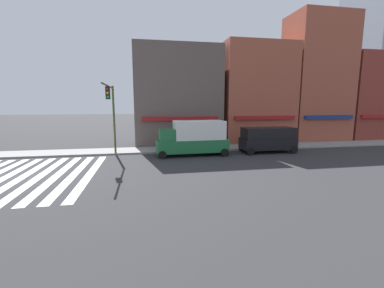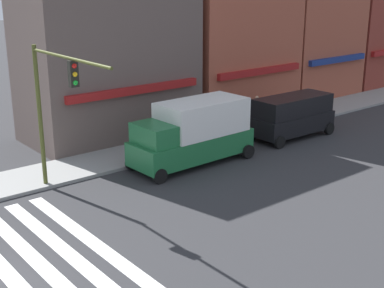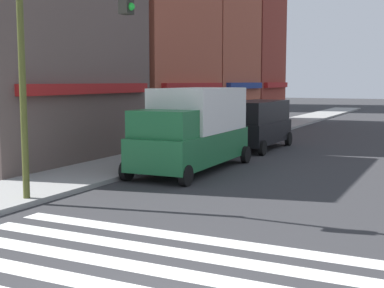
{
  "view_description": "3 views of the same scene",
  "coord_description": "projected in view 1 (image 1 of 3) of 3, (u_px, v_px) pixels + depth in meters",
  "views": [
    {
      "loc": [
        7.55,
        -17.24,
        4.53
      ],
      "look_at": [
        11.65,
        4.7,
        1.0
      ],
      "focal_mm": 24.0,
      "sensor_mm": 36.0,
      "label": 1
    },
    {
      "loc": [
        -3.65,
        -14.15,
        8.59
      ],
      "look_at": [
        11.65,
        4.7,
        1.0
      ],
      "focal_mm": 50.0,
      "sensor_mm": 36.0,
      "label": 2
    },
    {
      "loc": [
        -5.83,
        -3.85,
        3.29
      ],
      "look_at": [
        11.65,
        4.7,
        1.0
      ],
      "focal_mm": 50.0,
      "sensor_mm": 36.0,
      "label": 3
    }
  ],
  "objects": [
    {
      "name": "sidewalk_left",
      "position": [
        61.0,
        153.0,
        23.35
      ],
      "size": [
        120.0,
        3.0,
        0.15
      ],
      "color": "gray",
      "rests_on": "ground_plane"
    },
    {
      "name": "storefront_row",
      "position": [
        275.0,
        91.0,
        30.48
      ],
      "size": [
        31.9,
        5.3,
        14.88
      ],
      "color": "brown",
      "rests_on": "ground_plane"
    },
    {
      "name": "pedestrian_orange_vest",
      "position": [
        255.0,
        137.0,
        26.5
      ],
      "size": [
        0.32,
        0.32,
        1.77
      ],
      "rotation": [
        0.0,
        0.0,
        1.16
      ],
      "color": "#23232D",
      "rests_on": "sidewalk_left"
    },
    {
      "name": "pedestrian_green_top",
      "position": [
        201.0,
        140.0,
        24.62
      ],
      "size": [
        0.32,
        0.32,
        1.77
      ],
      "rotation": [
        0.0,
        0.0,
        6.03
      ],
      "color": "#23232D",
      "rests_on": "sidewalk_left"
    },
    {
      "name": "ground_plane",
      "position": [
        23.0,
        177.0,
        16.08
      ],
      "size": [
        200.0,
        200.0,
        0.0
      ],
      "primitive_type": "plane",
      "color": "#2D2D30"
    },
    {
      "name": "crosswalk_stripes",
      "position": [
        23.0,
        176.0,
        16.08
      ],
      "size": [
        8.54,
        10.8,
        0.01
      ],
      "color": "silver",
      "rests_on": "ground_plane"
    },
    {
      "name": "box_truck_green",
      "position": [
        193.0,
        137.0,
        22.52
      ],
      "size": [
        6.25,
        2.42,
        3.04
      ],
      "rotation": [
        0.0,
        0.0,
        0.03
      ],
      "color": "#1E6638",
      "rests_on": "ground_plane"
    },
    {
      "name": "van_black",
      "position": [
        268.0,
        139.0,
        23.86
      ],
      "size": [
        5.02,
        2.22,
        2.34
      ],
      "rotation": [
        0.0,
        0.0,
        -0.01
      ],
      "color": "black",
      "rests_on": "ground_plane"
    },
    {
      "name": "traffic_signal",
      "position": [
        111.0,
        107.0,
        21.08
      ],
      "size": [
        0.32,
        6.04,
        6.04
      ],
      "color": "#474C1E",
      "rests_on": "ground_plane"
    }
  ]
}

